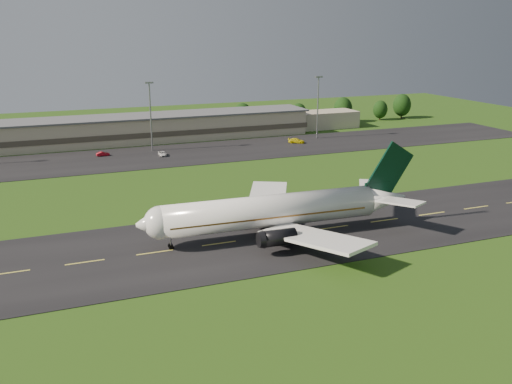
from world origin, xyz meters
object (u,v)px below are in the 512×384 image
object	(u,v)px
terminal	(146,129)
light_mast_centre	(150,108)
light_mast_east	(318,100)
service_vehicle_c	(162,154)
service_vehicle_d	(296,141)
service_vehicle_b	(103,154)
airliner	(275,211)

from	to	relation	value
terminal	light_mast_centre	xyz separation A→B (m)	(-1.40, -16.18, 8.75)
terminal	light_mast_east	xyz separation A→B (m)	(53.60, -16.18, 8.75)
light_mast_east	service_vehicle_c	distance (m)	55.73
terminal	light_mast_centre	size ratio (longest dim) A/B	7.13
service_vehicle_d	light_mast_centre	bearing A→B (deg)	115.55
light_mast_centre	service_vehicle_b	xyz separation A→B (m)	(-14.68, -2.36, -12.03)
service_vehicle_b	service_vehicle_d	size ratio (longest dim) A/B	0.70
airliner	service_vehicle_c	bearing A→B (deg)	95.58
service_vehicle_c	service_vehicle_d	xyz separation A→B (m)	(43.69, 2.84, 0.16)
service_vehicle_c	service_vehicle_b	bearing A→B (deg)	163.97
service_vehicle_b	light_mast_centre	bearing A→B (deg)	-87.59
airliner	service_vehicle_c	xyz separation A→B (m)	(-3.98, 71.75, -3.97)
light_mast_centre	service_vehicle_b	bearing A→B (deg)	-170.88
service_vehicle_d	light_mast_east	bearing A→B (deg)	-29.19
terminal	light_mast_centre	world-z (taller)	light_mast_centre
light_mast_centre	service_vehicle_b	size ratio (longest dim) A/B	5.54
service_vehicle_b	service_vehicle_c	size ratio (longest dim) A/B	0.86
terminal	service_vehicle_c	distance (m)	24.69
service_vehicle_c	service_vehicle_d	size ratio (longest dim) A/B	0.82
light_mast_east	service_vehicle_d	distance (m)	16.51
airliner	terminal	bearing A→B (deg)	94.67
light_mast_east	service_vehicle_b	world-z (taller)	light_mast_east
light_mast_centre	service_vehicle_d	bearing A→B (deg)	-6.91
service_vehicle_b	service_vehicle_d	world-z (taller)	service_vehicle_d
airliner	service_vehicle_b	bearing A→B (deg)	106.77
light_mast_centre	service_vehicle_b	distance (m)	19.13
airliner	service_vehicle_b	distance (m)	80.28
service_vehicle_b	service_vehicle_d	bearing A→B (deg)	-99.68
light_mast_centre	light_mast_east	world-z (taller)	same
terminal	service_vehicle_d	xyz separation A→B (m)	(43.50, -21.63, -3.13)
light_mast_centre	service_vehicle_c	xyz separation A→B (m)	(1.22, -8.29, -12.05)
light_mast_centre	service_vehicle_c	bearing A→B (deg)	-81.62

